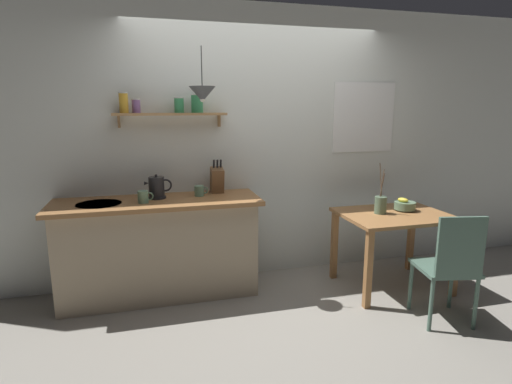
% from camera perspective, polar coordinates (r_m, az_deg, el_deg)
% --- Properties ---
extents(ground_plane, '(14.00, 14.00, 0.00)m').
position_cam_1_polar(ground_plane, '(3.93, 2.43, -14.35)').
color(ground_plane, gray).
extents(back_wall, '(6.80, 0.11, 2.70)m').
position_cam_1_polar(back_wall, '(4.23, 2.61, 6.62)').
color(back_wall, silver).
rests_on(back_wall, ground_plane).
extents(kitchen_counter, '(1.83, 0.63, 0.92)m').
position_cam_1_polar(kitchen_counter, '(3.90, -13.29, -7.52)').
color(kitchen_counter, tan).
rests_on(kitchen_counter, ground_plane).
extents(wall_shelf, '(1.01, 0.20, 0.31)m').
position_cam_1_polar(wall_shelf, '(3.86, -11.96, 11.24)').
color(wall_shelf, tan).
extents(dining_table, '(1.00, 0.77, 0.74)m').
position_cam_1_polar(dining_table, '(4.13, 18.62, -4.38)').
color(dining_table, '#9E6B3D').
rests_on(dining_table, ground_plane).
extents(dining_chair_near, '(0.49, 0.50, 0.93)m').
position_cam_1_polar(dining_chair_near, '(3.62, 25.44, -9.00)').
color(dining_chair_near, '#4C6B5B').
rests_on(dining_chair_near, ground_plane).
extents(fruit_bowl, '(0.20, 0.20, 0.13)m').
position_cam_1_polar(fruit_bowl, '(4.23, 20.03, -1.75)').
color(fruit_bowl, slate).
rests_on(fruit_bowl, dining_table).
extents(twig_vase, '(0.11, 0.11, 0.49)m').
position_cam_1_polar(twig_vase, '(4.04, 16.95, -1.68)').
color(twig_vase, '#567056').
rests_on(twig_vase, dining_table).
extents(electric_kettle, '(0.24, 0.16, 0.22)m').
position_cam_1_polar(electric_kettle, '(3.80, -13.62, 0.58)').
color(electric_kettle, black).
rests_on(electric_kettle, kitchen_counter).
extents(knife_block, '(0.12, 0.18, 0.33)m').
position_cam_1_polar(knife_block, '(3.95, -5.44, 1.74)').
color(knife_block, brown).
rests_on(knife_block, kitchen_counter).
extents(coffee_mug_by_sink, '(0.13, 0.09, 0.11)m').
position_cam_1_polar(coffee_mug_by_sink, '(3.66, -15.40, -0.65)').
color(coffee_mug_by_sink, slate).
rests_on(coffee_mug_by_sink, kitchen_counter).
extents(coffee_mug_spare, '(0.13, 0.09, 0.10)m').
position_cam_1_polar(coffee_mug_spare, '(3.84, -7.86, 0.16)').
color(coffee_mug_spare, slate).
rests_on(coffee_mug_spare, kitchen_counter).
extents(pendant_lamp, '(0.23, 0.23, 0.46)m').
position_cam_1_polar(pendant_lamp, '(3.64, -7.48, 13.36)').
color(pendant_lamp, black).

